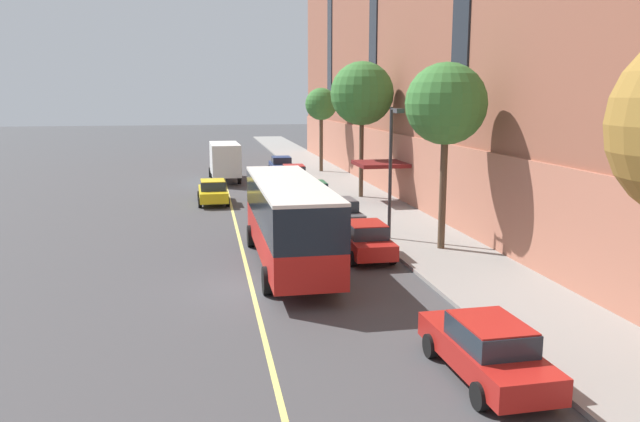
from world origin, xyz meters
name	(u,v)px	position (x,y,z in m)	size (l,w,h in m)	color
ground_plane	(259,289)	(0.00, 0.00, 0.00)	(260.00, 260.00, 0.00)	#424244
sidewalk	(450,255)	(8.55, 3.00, 0.07)	(4.69, 160.00, 0.15)	gray
city_bus	(288,218)	(1.45, 2.66, 2.06)	(2.83, 11.17, 3.55)	red
parked_car_red_0	(294,175)	(5.01, 26.41, 0.78)	(2.14, 4.75, 1.56)	#B21E19
parked_car_red_1	(486,349)	(4.88, -8.35, 0.78)	(1.99, 4.73, 1.56)	#B21E19
parked_car_red_2	(365,239)	(4.92, 3.67, 0.78)	(1.93, 4.51, 1.56)	#B21E19
parked_car_green_3	(313,193)	(4.86, 16.75, 0.78)	(2.10, 4.58, 1.56)	#23603D
parked_car_darkgray_4	(339,213)	(5.09, 9.91, 0.78)	(2.12, 4.37, 1.56)	#4C4C51
parked_car_navy_6	(281,165)	(4.87, 33.34, 0.78)	(2.08, 4.76, 1.56)	navy
box_truck	(224,160)	(-0.25, 29.07, 1.79)	(2.50, 7.53, 3.16)	silver
taxi_cab	(213,192)	(-1.35, 18.63, 0.78)	(2.02, 4.52, 1.56)	yellow
street_tree_mid_block	(446,105)	(8.54, 4.05, 6.51)	(3.55, 3.55, 8.18)	brown
street_tree_far_uptown	(362,94)	(8.54, 18.78, 7.01)	(4.18, 4.18, 8.98)	brown
street_tree_far_downtown	(321,105)	(8.54, 33.52, 6.08)	(2.85, 2.85, 7.43)	brown
street_lamp	(392,158)	(6.80, 6.11, 4.02)	(0.36, 1.48, 6.23)	#2D2D30
lane_centerline	(246,267)	(-0.25, 3.00, 0.00)	(0.16, 140.00, 0.01)	#E0D66B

